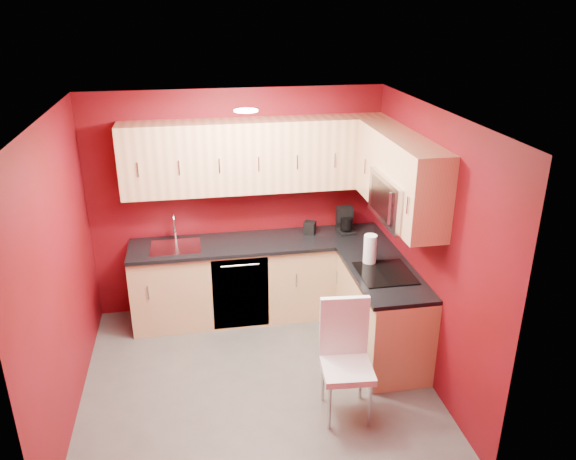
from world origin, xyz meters
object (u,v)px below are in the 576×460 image
object	(u,v)px
sink	(175,243)
dining_chair	(347,363)
napkin_holder	(310,228)
paper_towel	(370,249)
microwave	(402,199)
coffee_maker	(346,221)

from	to	relation	value
sink	dining_chair	size ratio (longest dim) A/B	0.50
napkin_holder	paper_towel	bearing A→B (deg)	-63.82
paper_towel	dining_chair	world-z (taller)	paper_towel
paper_towel	napkin_holder	bearing A→B (deg)	116.18
microwave	paper_towel	bearing A→B (deg)	127.94
sink	paper_towel	xyz separation A→B (m)	(1.90, -0.76, 0.12)
paper_towel	dining_chair	bearing A→B (deg)	-115.71
paper_towel	dining_chair	distance (m)	1.28
napkin_holder	dining_chair	distance (m)	1.95
microwave	paper_towel	size ratio (longest dim) A/B	2.53
microwave	coffee_maker	world-z (taller)	microwave
microwave	napkin_holder	bearing A→B (deg)	119.08
paper_towel	dining_chair	xyz separation A→B (m)	(-0.50, -1.04, -0.54)
sink	paper_towel	size ratio (longest dim) A/B	1.73
sink	coffee_maker	distance (m)	1.89
sink	dining_chair	distance (m)	2.32
coffee_maker	napkin_holder	distance (m)	0.42
microwave	sink	distance (m)	2.43
napkin_holder	paper_towel	world-z (taller)	paper_towel
sink	napkin_holder	size ratio (longest dim) A/B	3.87
microwave	sink	size ratio (longest dim) A/B	1.46
coffee_maker	paper_towel	xyz separation A→B (m)	(0.02, -0.81, 0.01)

